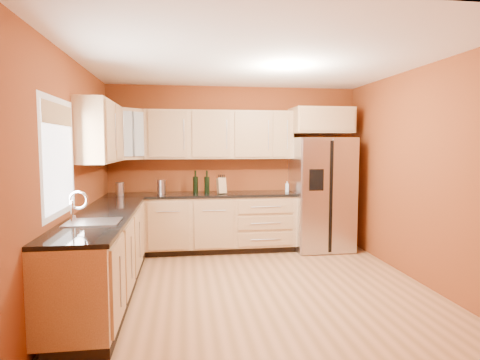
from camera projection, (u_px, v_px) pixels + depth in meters
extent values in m
plane|color=#99673B|center=(256.00, 288.00, 4.67)|extent=(4.00, 4.00, 0.00)
plane|color=white|center=(257.00, 61.00, 4.44)|extent=(4.00, 4.00, 0.00)
cube|color=brown|center=(234.00, 167.00, 6.53)|extent=(4.00, 0.04, 2.60)
cube|color=brown|center=(312.00, 202.00, 2.58)|extent=(4.00, 0.04, 2.60)
cube|color=brown|center=(72.00, 179.00, 4.28)|extent=(0.04, 4.00, 2.60)
cube|color=brown|center=(419.00, 175.00, 4.84)|extent=(0.04, 4.00, 2.60)
cube|color=#A0754E|center=(202.00, 224.00, 6.23)|extent=(2.90, 0.60, 0.88)
cube|color=#A0754E|center=(104.00, 257.00, 4.40)|extent=(0.60, 2.80, 0.88)
cube|color=black|center=(202.00, 195.00, 6.18)|extent=(2.90, 0.62, 0.04)
cube|color=black|center=(103.00, 215.00, 4.36)|extent=(0.62, 2.80, 0.04)
cube|color=#A0754E|center=(220.00, 135.00, 6.29)|extent=(2.30, 0.33, 0.75)
cube|color=#A0754E|center=(101.00, 132.00, 4.97)|extent=(0.33, 1.35, 0.75)
cube|color=#A0754E|center=(125.00, 134.00, 5.93)|extent=(0.67, 0.67, 0.75)
cube|color=#A0754E|center=(321.00, 121.00, 6.36)|extent=(0.92, 0.60, 0.40)
cube|color=#B8B9BD|center=(321.00, 194.00, 6.38)|extent=(0.90, 0.75, 1.78)
cube|color=white|center=(59.00, 157.00, 3.77)|extent=(0.03, 0.90, 1.00)
cylinder|color=#B8B9BD|center=(120.00, 189.00, 5.94)|extent=(0.12, 0.12, 0.19)
cylinder|color=#B8B9BD|center=(161.00, 187.00, 6.08)|extent=(0.14, 0.14, 0.21)
cube|color=#AA8052|center=(222.00, 186.00, 6.15)|extent=(0.14, 0.13, 0.24)
cylinder|color=white|center=(287.00, 187.00, 6.33)|extent=(0.07, 0.07, 0.17)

